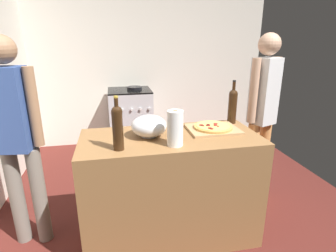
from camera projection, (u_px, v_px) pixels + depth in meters
ground_plane at (160, 185)px, 3.09m from camera, size 3.83×3.54×0.02m
kitchen_wall_rear at (142, 59)px, 4.10m from camera, size 3.83×0.10×2.60m
counter at (170, 187)px, 2.18m from camera, size 1.36×0.63×0.88m
cutting_board at (213, 129)px, 2.17m from camera, size 0.40×0.32×0.02m
pizza at (213, 127)px, 2.17m from camera, size 0.31×0.31×0.03m
mixing_bowl at (149, 126)px, 2.02m from camera, size 0.27×0.27×0.16m
paper_towel_roll at (175, 128)px, 1.83m from camera, size 0.11×0.11×0.25m
wine_bottle_amber at (118, 126)px, 1.75m from camera, size 0.07×0.07×0.36m
wine_bottle_dark at (233, 105)px, 2.32m from camera, size 0.07×0.07×0.37m
stove at (131, 120)px, 3.95m from camera, size 0.60×0.59×0.94m
person_in_stripes at (17, 134)px, 1.96m from camera, size 0.37×0.23×1.62m
person_in_red at (262, 111)px, 2.55m from camera, size 0.35×0.26×1.64m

